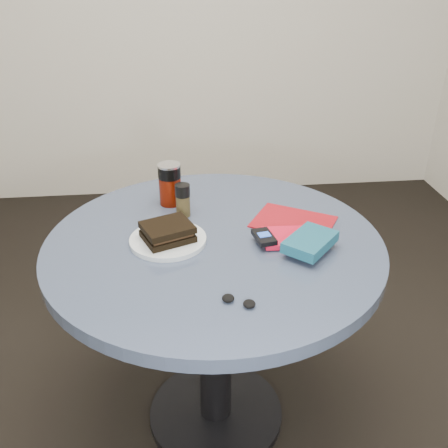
{
  "coord_description": "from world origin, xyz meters",
  "views": [
    {
      "loc": [
        -0.1,
        -1.27,
        1.5
      ],
      "look_at": [
        0.03,
        0.0,
        0.8
      ],
      "focal_mm": 40.0,
      "sensor_mm": 36.0,
      "label": 1
    }
  ],
  "objects": [
    {
      "name": "sandwich",
      "position": [
        -0.13,
        -0.01,
        0.79
      ],
      "size": [
        0.17,
        0.16,
        0.05
      ],
      "color": "black",
      "rests_on": "plate"
    },
    {
      "name": "plate",
      "position": [
        -0.14,
        -0.0,
        0.76
      ],
      "size": [
        0.29,
        0.29,
        0.01
      ],
      "primitive_type": "cylinder",
      "rotation": [
        0.0,
        0.0,
        0.38
      ],
      "color": "silver",
      "rests_on": "table"
    },
    {
      "name": "novel",
      "position": [
        0.26,
        -0.1,
        0.78
      ],
      "size": [
        0.18,
        0.19,
        0.03
      ],
      "primitive_type": "cube",
      "rotation": [
        0.0,
        0.0,
        0.83
      ],
      "color": "navy",
      "rests_on": "red_book"
    },
    {
      "name": "soda_can",
      "position": [
        -0.12,
        0.26,
        0.82
      ],
      "size": [
        0.09,
        0.09,
        0.14
      ],
      "color": "#601304",
      "rests_on": "table"
    },
    {
      "name": "magazine",
      "position": [
        0.26,
        0.08,
        0.75
      ],
      "size": [
        0.3,
        0.28,
        0.0
      ],
      "primitive_type": "cube",
      "rotation": [
        0.0,
        0.0,
        -0.54
      ],
      "color": "maroon",
      "rests_on": "table"
    },
    {
      "name": "pepper_grinder",
      "position": [
        -0.08,
        0.16,
        0.81
      ],
      "size": [
        0.05,
        0.05,
        0.11
      ],
      "color": "#3E341A",
      "rests_on": "table"
    },
    {
      "name": "table",
      "position": [
        0.0,
        0.0,
        0.59
      ],
      "size": [
        1.0,
        1.0,
        0.75
      ],
      "color": "black",
      "rests_on": "ground"
    },
    {
      "name": "red_book",
      "position": [
        0.23,
        -0.03,
        0.76
      ],
      "size": [
        0.18,
        0.12,
        0.01
      ],
      "primitive_type": "cube",
      "rotation": [
        0.0,
        0.0,
        -0.04
      ],
      "color": "red",
      "rests_on": "magazine"
    },
    {
      "name": "ground",
      "position": [
        0.0,
        0.0,
        0.0
      ],
      "size": [
        4.0,
        4.0,
        0.0
      ],
      "primitive_type": "plane",
      "color": "black",
      "rests_on": "ground"
    },
    {
      "name": "headphones",
      "position": [
        0.03,
        -0.31,
        0.76
      ],
      "size": [
        0.09,
        0.07,
        0.02
      ],
      "color": "black",
      "rests_on": "table"
    },
    {
      "name": "mp3_player",
      "position": [
        0.14,
        -0.05,
        0.78
      ],
      "size": [
        0.07,
        0.1,
        0.02
      ],
      "color": "black",
      "rests_on": "red_book"
    }
  ]
}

